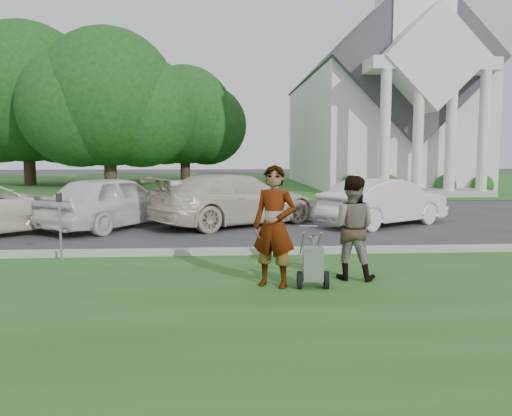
{
  "coord_description": "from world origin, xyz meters",
  "views": [
    {
      "loc": [
        -1.01,
        -9.47,
        2.05
      ],
      "look_at": [
        -0.39,
        0.0,
        1.03
      ],
      "focal_mm": 35.0,
      "sensor_mm": 36.0,
      "label": 1
    }
  ],
  "objects": [
    {
      "name": "ground",
      "position": [
        0.0,
        0.0,
        0.0
      ],
      "size": [
        120.0,
        120.0,
        0.0
      ],
      "primitive_type": "plane",
      "color": "#333335",
      "rests_on": "ground"
    },
    {
      "name": "grass_strip",
      "position": [
        0.0,
        -3.0,
        0.01
      ],
      "size": [
        80.0,
        7.0,
        0.01
      ],
      "primitive_type": "cube",
      "color": "#24541D",
      "rests_on": "ground"
    },
    {
      "name": "church_lawn",
      "position": [
        0.0,
        27.0,
        0.01
      ],
      "size": [
        80.0,
        30.0,
        0.01
      ],
      "primitive_type": "cube",
      "color": "#24541D",
      "rests_on": "ground"
    },
    {
      "name": "curb",
      "position": [
        0.0,
        0.55,
        0.07
      ],
      "size": [
        80.0,
        0.18,
        0.15
      ],
      "primitive_type": "cube",
      "color": "#9E9E93",
      "rests_on": "ground"
    },
    {
      "name": "church",
      "position": [
        9.0,
        23.11,
        5.94
      ],
      "size": [
        9.19,
        19.0,
        24.1
      ],
      "color": "white",
      "rests_on": "ground"
    },
    {
      "name": "tree_left",
      "position": [
        -8.01,
        21.99,
        5.11
      ],
      "size": [
        10.63,
        8.4,
        9.71
      ],
      "color": "#332316",
      "rests_on": "ground"
    },
    {
      "name": "tree_far",
      "position": [
        -14.01,
        24.99,
        5.69
      ],
      "size": [
        11.64,
        9.2,
        10.73
      ],
      "color": "#332316",
      "rests_on": "ground"
    },
    {
      "name": "tree_back",
      "position": [
        -4.01,
        29.99,
        4.73
      ],
      "size": [
        9.61,
        7.6,
        8.89
      ],
      "color": "#332316",
      "rests_on": "ground"
    },
    {
      "name": "striping_cart",
      "position": [
        0.34,
        -2.08,
        0.38
      ],
      "size": [
        0.49,
        0.96,
        0.87
      ],
      "rotation": [
        0.0,
        0.0,
        -0.07
      ],
      "color": "black",
      "rests_on": "ground"
    },
    {
      "name": "person_left",
      "position": [
        -0.24,
        -1.95,
        0.94
      ],
      "size": [
        0.81,
        0.7,
        1.88
      ],
      "primitive_type": "imported",
      "rotation": [
        0.0,
        0.0,
        -0.45
      ],
      "color": "#999999",
      "rests_on": "ground"
    },
    {
      "name": "person_right",
      "position": [
        1.06,
        -1.55,
        0.85
      ],
      "size": [
        0.99,
        0.87,
        1.7
      ],
      "primitive_type": "imported",
      "rotation": [
        0.0,
        0.0,
        2.81
      ],
      "color": "#999999",
      "rests_on": "ground"
    },
    {
      "name": "parking_meter_near",
      "position": [
        -4.14,
        0.2,
        0.84
      ],
      "size": [
        0.1,
        0.09,
        1.34
      ],
      "color": "#999CA2",
      "rests_on": "ground"
    },
    {
      "name": "car_b",
      "position": [
        -4.09,
        4.59,
        0.74
      ],
      "size": [
        3.79,
        4.64,
        1.49
      ],
      "primitive_type": "imported",
      "rotation": [
        0.0,
        0.0,
        2.59
      ],
      "color": "white",
      "rests_on": "ground"
    },
    {
      "name": "car_c",
      "position": [
        -0.66,
        4.98,
        0.75
      ],
      "size": [
        5.45,
        4.56,
        1.49
      ],
      "primitive_type": "imported",
      "rotation": [
        0.0,
        0.0,
        2.15
      ],
      "color": "beige",
      "rests_on": "ground"
    },
    {
      "name": "car_d",
      "position": [
        3.64,
        4.61,
        0.68
      ],
      "size": [
        4.28,
        3.4,
        1.36
      ],
      "primitive_type": "imported",
      "rotation": [
        0.0,
        0.0,
        2.12
      ],
      "color": "silver",
      "rests_on": "ground"
    }
  ]
}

